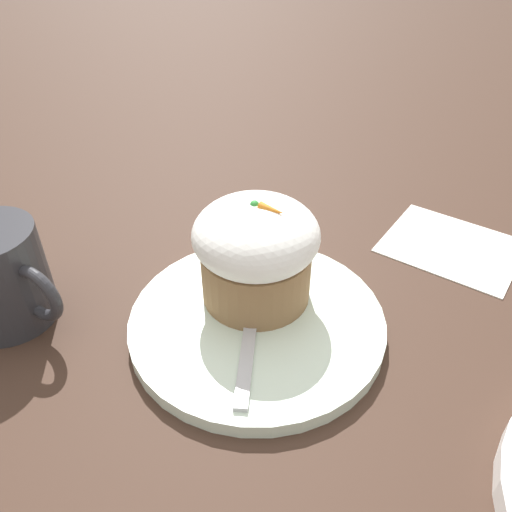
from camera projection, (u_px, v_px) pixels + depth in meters
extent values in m
plane|color=#3D281E|center=(257.00, 327.00, 0.41)|extent=(4.00, 4.00, 0.00)
cylinder|color=silver|center=(257.00, 321.00, 0.40)|extent=(0.21, 0.21, 0.01)
cylinder|color=olive|center=(256.00, 273.00, 0.41)|extent=(0.09, 0.09, 0.05)
ellipsoid|color=white|center=(256.00, 235.00, 0.38)|extent=(0.10, 0.10, 0.05)
cone|color=orange|center=(268.00, 209.00, 0.36)|extent=(0.02, 0.01, 0.01)
sphere|color=green|center=(255.00, 205.00, 0.37)|extent=(0.01, 0.01, 0.01)
cube|color=#B7B7BC|center=(247.00, 353.00, 0.37)|extent=(0.05, 0.09, 0.00)
ellipsoid|color=#B7B7BC|center=(254.00, 295.00, 0.41)|extent=(0.05, 0.05, 0.01)
torus|color=#2D2D33|center=(36.00, 294.00, 0.38)|extent=(0.05, 0.01, 0.05)
cube|color=white|center=(451.00, 246.00, 0.49)|extent=(0.14, 0.12, 0.00)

